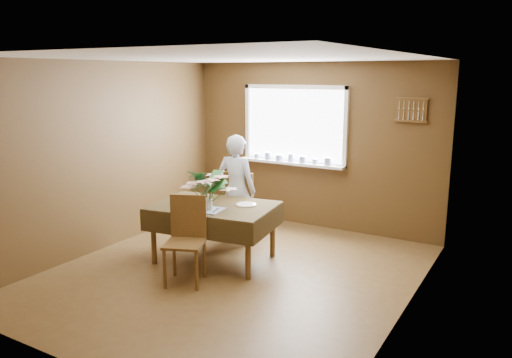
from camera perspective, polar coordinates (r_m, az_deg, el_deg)
The scene contains 15 objects.
floor at distance 6.05m, azimuth -2.68°, elevation -10.73°, with size 4.50×4.50×0.00m, color #533A1C.
ceiling at distance 5.58m, azimuth -2.94°, elevation 13.68°, with size 4.50×4.50×0.00m, color white.
wall_back at distance 7.64m, azimuth 6.48°, elevation 3.77°, with size 4.00×4.00×0.00m, color brown.
wall_front at distance 4.04m, azimuth -20.56°, elevation -4.39°, with size 4.00×4.00×0.00m, color brown.
wall_left at distance 6.96m, azimuth -16.74°, elevation 2.53°, with size 4.50×4.50×0.00m, color brown.
wall_right at distance 4.90m, azimuth 17.17°, elevation -1.34°, with size 4.50×4.50×0.00m, color brown.
window_assembly at distance 7.70m, azimuth 4.29°, elevation 4.58°, with size 1.72×0.20×1.22m.
spoon_rack at distance 7.08m, azimuth 17.35°, elevation 7.54°, with size 0.44×0.05×0.33m.
dining_table at distance 6.27m, azimuth -4.85°, elevation -3.74°, with size 1.62×1.22×0.73m.
chair_far at distance 7.01m, azimuth -1.68°, elevation -2.78°, with size 0.50×0.50×1.01m.
chair_near at distance 5.74m, azimuth -7.97°, elevation -6.42°, with size 0.55×0.55×0.98m.
seated_woman at distance 6.84m, azimuth -2.24°, elevation -1.26°, with size 0.56×0.37×1.53m, color white.
flower_bouquet at distance 5.96m, azimuth -5.52°, elevation -0.80°, with size 0.53×0.53×0.45m.
side_plate at distance 6.22m, azimuth -1.11°, elevation -2.93°, with size 0.25×0.25×0.01m, color white.
table_knife at distance 5.97m, azimuth -4.63°, elevation -3.58°, with size 0.02×0.21×0.00m, color silver.
Camera 1 is at (3.06, -4.66, 2.34)m, focal length 35.00 mm.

